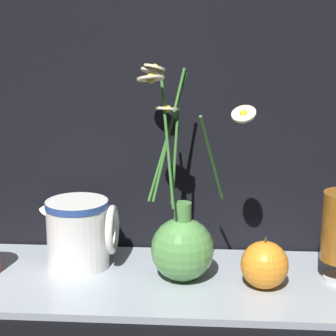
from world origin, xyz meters
The scene contains 5 objects.
ground_plane centered at (0.00, 0.00, 0.00)m, with size 6.00×6.00×0.00m, color black.
shelf centered at (0.00, 0.00, 0.01)m, with size 0.83×0.28×0.01m.
vase_with_flowers centered at (0.03, 0.00, 0.08)m, with size 0.20×0.16×0.37m.
ceramic_pitcher centered at (-0.15, 0.04, 0.08)m, with size 0.14×0.11×0.14m.
orange_fruit centered at (0.17, -0.02, 0.05)m, with size 0.08×0.08×0.09m.
Camera 1 is at (0.07, -0.90, 0.44)m, focal length 60.00 mm.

